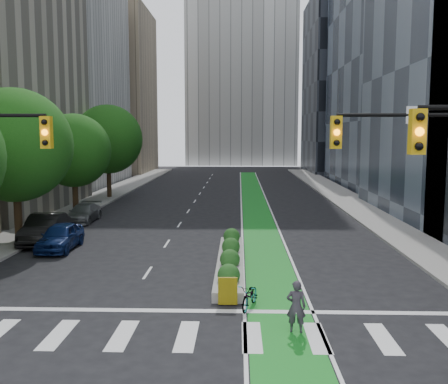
# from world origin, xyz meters

# --- Properties ---
(ground) EXTENTS (160.00, 160.00, 0.00)m
(ground) POSITION_xyz_m (0.00, 0.00, 0.00)
(ground) COLOR black
(ground) RESTS_ON ground
(sidewalk_left) EXTENTS (3.60, 90.00, 0.15)m
(sidewalk_left) POSITION_xyz_m (-11.80, 25.00, 0.07)
(sidewalk_left) COLOR gray
(sidewalk_left) RESTS_ON ground
(sidewalk_right) EXTENTS (3.60, 90.00, 0.15)m
(sidewalk_right) POSITION_xyz_m (11.80, 25.00, 0.07)
(sidewalk_right) COLOR gray
(sidewalk_right) RESTS_ON ground
(bike_lane_paint) EXTENTS (2.20, 70.00, 0.01)m
(bike_lane_paint) POSITION_xyz_m (3.00, 30.00, 0.01)
(bike_lane_paint) COLOR #178221
(bike_lane_paint) RESTS_ON ground
(building_tan_far) EXTENTS (14.00, 16.00, 26.00)m
(building_tan_far) POSITION_xyz_m (-20.00, 66.00, 13.00)
(building_tan_far) COLOR tan
(building_tan_far) RESTS_ON ground
(building_glass_far) EXTENTS (14.00, 24.00, 42.00)m
(building_glass_far) POSITION_xyz_m (21.00, 45.00, 21.00)
(building_glass_far) COLOR #19212D
(building_glass_far) RESTS_ON ground
(building_dark_end) EXTENTS (14.00, 18.00, 28.00)m
(building_dark_end) POSITION_xyz_m (20.00, 68.00, 14.00)
(building_dark_end) COLOR black
(building_dark_end) RESTS_ON ground
(tree_mid) EXTENTS (6.40, 6.40, 8.78)m
(tree_mid) POSITION_xyz_m (-11.00, 12.00, 5.57)
(tree_mid) COLOR black
(tree_mid) RESTS_ON ground
(tree_midfar) EXTENTS (5.60, 5.60, 7.76)m
(tree_midfar) POSITION_xyz_m (-11.00, 22.00, 4.95)
(tree_midfar) COLOR black
(tree_midfar) RESTS_ON ground
(tree_far) EXTENTS (6.60, 6.60, 9.00)m
(tree_far) POSITION_xyz_m (-11.00, 32.00, 5.69)
(tree_far) COLOR black
(tree_far) RESTS_ON ground
(median_planter) EXTENTS (1.20, 10.26, 1.10)m
(median_planter) POSITION_xyz_m (1.20, 7.04, 0.37)
(median_planter) COLOR gray
(median_planter) RESTS_ON ground
(bicycle) EXTENTS (1.08, 1.83, 0.91)m
(bicycle) POSITION_xyz_m (2.00, 1.59, 0.45)
(bicycle) COLOR gray
(bicycle) RESTS_ON ground
(cyclist) EXTENTS (0.66, 0.48, 1.68)m
(cyclist) POSITION_xyz_m (3.39, -0.58, 0.84)
(cyclist) COLOR #363039
(cyclist) RESTS_ON ground
(parked_car_left_near) EXTENTS (1.78, 4.24, 1.43)m
(parked_car_left_near) POSITION_xyz_m (-8.01, 10.36, 0.72)
(parked_car_left_near) COLOR #0D1D4F
(parked_car_left_near) RESTS_ON ground
(parked_car_left_mid) EXTENTS (2.16, 5.10, 1.64)m
(parked_car_left_mid) POSITION_xyz_m (-9.50, 12.02, 0.82)
(parked_car_left_mid) COLOR black
(parked_car_left_mid) RESTS_ON ground
(parked_car_left_far) EXTENTS (1.77, 4.34, 1.26)m
(parked_car_left_far) POSITION_xyz_m (-9.44, 18.91, 0.63)
(parked_car_left_far) COLOR #515456
(parked_car_left_far) RESTS_ON ground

